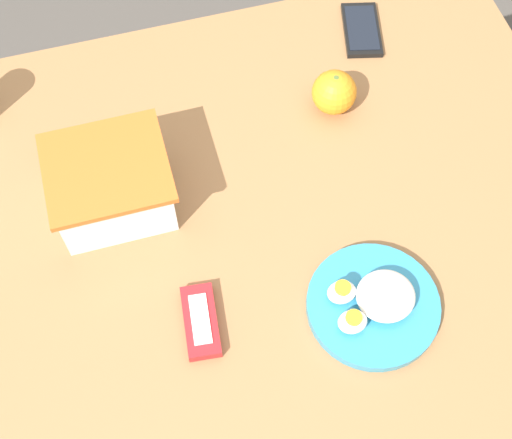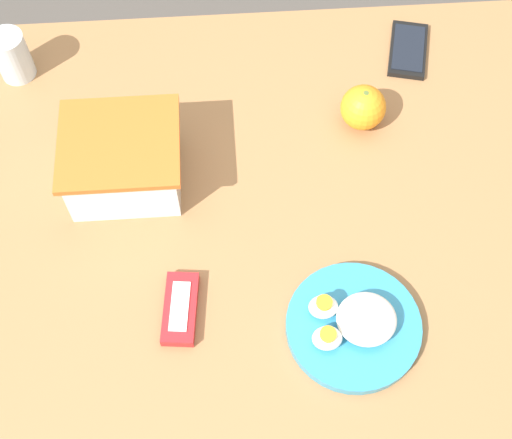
% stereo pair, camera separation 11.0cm
% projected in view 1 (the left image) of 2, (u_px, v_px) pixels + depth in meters
% --- Properties ---
extents(ground_plane, '(10.00, 10.00, 0.00)m').
position_uv_depth(ground_plane, '(253.00, 359.00, 1.77)').
color(ground_plane, '#4C4742').
extents(table, '(1.16, 0.89, 0.72)m').
position_uv_depth(table, '(252.00, 247.00, 1.23)').
color(table, '#996B42').
rests_on(table, ground_plane).
extents(food_container, '(0.19, 0.17, 0.10)m').
position_uv_depth(food_container, '(112.00, 187.00, 1.11)').
color(food_container, white).
rests_on(food_container, table).
extents(orange_fruit, '(0.08, 0.08, 0.08)m').
position_uv_depth(orange_fruit, '(334.00, 92.00, 1.21)').
color(orange_fruit, orange).
rests_on(orange_fruit, table).
extents(rice_plate, '(0.20, 0.20, 0.05)m').
position_uv_depth(rice_plate, '(374.00, 303.00, 1.05)').
color(rice_plate, teal).
rests_on(rice_plate, table).
extents(candy_bar, '(0.06, 0.12, 0.02)m').
position_uv_depth(candy_bar, '(201.00, 321.00, 1.04)').
color(candy_bar, red).
rests_on(candy_bar, table).
extents(cell_phone, '(0.09, 0.14, 0.01)m').
position_uv_depth(cell_phone, '(362.00, 30.00, 1.33)').
color(cell_phone, black).
rests_on(cell_phone, table).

